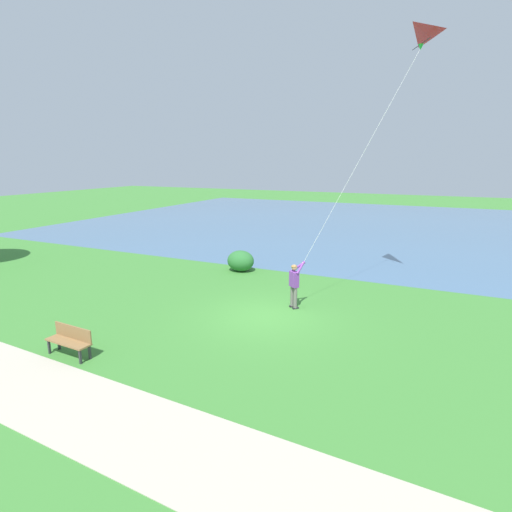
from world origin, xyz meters
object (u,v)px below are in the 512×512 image
Objects in this scene: person_kite_flyer at (295,282)px; lakeside_shrub at (241,261)px; flying_kite at (412,38)px; park_bench_near_walkway at (70,339)px.

lakeside_shrub is at bearing 48.09° from person_kite_flyer.
flying_kite is 6.27× the size of lakeside_shrub.
flying_kite reaches higher than lakeside_shrub.
person_kite_flyer is 1.20× the size of park_bench_near_walkway.
flying_kite is at bearing -37.86° from person_kite_flyer.
park_bench_near_walkway is (-6.49, 4.55, -0.54)m from person_kite_flyer.
park_bench_near_walkway is 10.39m from lakeside_shrub.
lakeside_shrub is at bearing -1.10° from park_bench_near_walkway.
flying_kite is at bearing -36.14° from park_bench_near_walkway.
person_kite_flyer reaches higher than park_bench_near_walkway.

